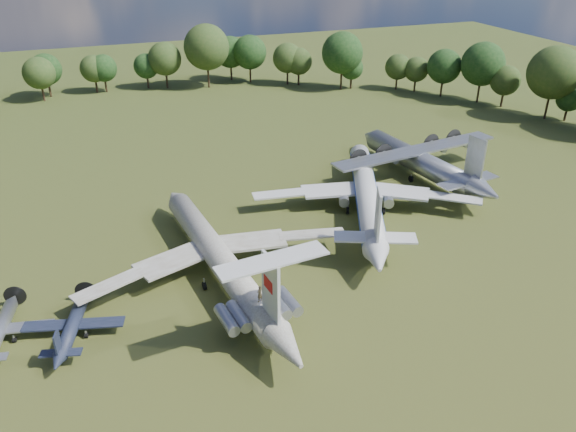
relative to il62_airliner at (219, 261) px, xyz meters
name	(u,v)px	position (x,y,z in m)	size (l,w,h in m)	color
ground	(218,259)	(0.66, 3.92, -2.18)	(300.00, 300.00, 0.00)	#1F3F15
il62_airliner	(219,261)	(0.00, 0.00, 0.00)	(34.14, 44.38, 4.35)	#B7B7B3
tu104_jet	(366,197)	(24.65, 9.65, 0.06)	(33.50, 44.67, 4.47)	silver
an12_transport	(419,164)	(38.71, 17.73, 0.15)	(31.67, 35.40, 4.66)	#A4A6AC
small_prop_west	(73,329)	(-16.99, -5.60, -1.14)	(10.34, 14.10, 2.07)	black
small_prop_northwest	(0,334)	(-24.01, -3.90, -1.14)	(10.33, 14.08, 2.07)	#9E9FA5
person_on_il62	(260,294)	(1.34, -12.11, 3.11)	(0.68, 0.45, 1.87)	olive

